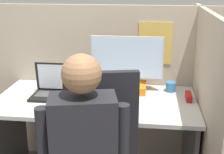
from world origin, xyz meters
TOP-DOWN VIEW (x-y plane):
  - cubicle_panel_back at (0.00, 0.80)m, footprint 2.07×0.05m
  - cubicle_panel_right at (0.81, 0.31)m, footprint 0.04×1.43m
  - desk at (0.00, 0.39)m, footprint 1.57×0.78m
  - paper_box at (0.23, 0.61)m, footprint 0.33×0.25m
  - monitor at (0.23, 0.62)m, footprint 0.60×0.23m
  - laptop at (-0.33, 0.41)m, footprint 0.36×0.24m
  - mouse at (-0.04, 0.32)m, footprint 0.06×0.05m
  - stapler at (0.72, 0.45)m, footprint 0.04×0.14m
  - carrot_toy at (0.02, 0.14)m, footprint 0.05×0.12m
  - coffee_mug at (0.60, 0.63)m, footprint 0.08×0.08m

SIDE VIEW (x-z plane):
  - desk at x=0.00m, z-range 0.20..0.95m
  - cubicle_panel_right at x=0.81m, z-range 0.00..1.45m
  - cubicle_panel_back at x=0.00m, z-range 0.00..1.45m
  - mouse at x=-0.04m, z-range 0.76..0.80m
  - carrot_toy at x=0.02m, z-range 0.76..0.80m
  - stapler at x=0.72m, z-range 0.76..0.81m
  - paper_box at x=0.23m, z-range 0.76..0.82m
  - coffee_mug at x=0.60m, z-range 0.76..0.84m
  - laptop at x=-0.33m, z-range 0.68..0.94m
  - monitor at x=0.23m, z-range 0.82..1.22m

